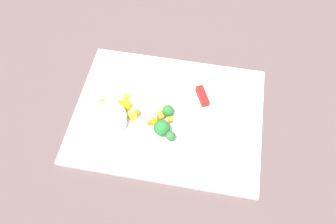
# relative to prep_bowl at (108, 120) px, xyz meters

# --- Properties ---
(ground_plane) EXTENTS (4.00, 4.00, 0.00)m
(ground_plane) POSITION_rel_prep_bowl_xyz_m (0.15, 0.06, -0.03)
(ground_plane) COLOR brown
(cutting_board) EXTENTS (0.50, 0.38, 0.01)m
(cutting_board) POSITION_rel_prep_bowl_xyz_m (0.15, 0.06, -0.02)
(cutting_board) COLOR white
(cutting_board) RESTS_ON ground_plane
(prep_bowl) EXTENTS (0.10, 0.10, 0.03)m
(prep_bowl) POSITION_rel_prep_bowl_xyz_m (0.00, 0.00, 0.00)
(prep_bowl) COLOR #B3B3BA
(prep_bowl) RESTS_ON cutting_board
(chef_knife) EXTENTS (0.15, 0.27, 0.02)m
(chef_knife) POSITION_rel_prep_bowl_xyz_m (0.26, 0.07, -0.01)
(chef_knife) COLOR silver
(chef_knife) RESTS_ON cutting_board
(carrot_dice_0) EXTENTS (0.01, 0.01, 0.01)m
(carrot_dice_0) POSITION_rel_prep_bowl_xyz_m (0.11, 0.02, -0.01)
(carrot_dice_0) COLOR orange
(carrot_dice_0) RESTS_ON cutting_board
(carrot_dice_1) EXTENTS (0.02, 0.02, 0.02)m
(carrot_dice_1) POSITION_rel_prep_bowl_xyz_m (0.13, 0.04, -0.01)
(carrot_dice_1) COLOR orange
(carrot_dice_1) RESTS_ON cutting_board
(carrot_dice_2) EXTENTS (0.02, 0.02, 0.01)m
(carrot_dice_2) POSITION_rel_prep_bowl_xyz_m (0.13, 0.05, -0.01)
(carrot_dice_2) COLOR orange
(carrot_dice_2) RESTS_ON cutting_board
(carrot_dice_3) EXTENTS (0.02, 0.02, 0.01)m
(carrot_dice_3) POSITION_rel_prep_bowl_xyz_m (0.12, 0.02, -0.01)
(carrot_dice_3) COLOR orange
(carrot_dice_3) RESTS_ON cutting_board
(carrot_dice_4) EXTENTS (0.02, 0.02, 0.01)m
(carrot_dice_4) POSITION_rel_prep_bowl_xyz_m (0.07, 0.04, -0.01)
(carrot_dice_4) COLOR orange
(carrot_dice_4) RESTS_ON cutting_board
(carrot_dice_5) EXTENTS (0.02, 0.02, 0.01)m
(carrot_dice_5) POSITION_rel_prep_bowl_xyz_m (0.16, 0.03, -0.01)
(carrot_dice_5) COLOR orange
(carrot_dice_5) RESTS_ON cutting_board
(pepper_dice_0) EXTENTS (0.02, 0.02, 0.02)m
(pepper_dice_0) POSITION_rel_prep_bowl_xyz_m (0.04, 0.06, -0.01)
(pepper_dice_0) COLOR yellow
(pepper_dice_0) RESTS_ON cutting_board
(pepper_dice_1) EXTENTS (0.02, 0.02, 0.01)m
(pepper_dice_1) POSITION_rel_prep_bowl_xyz_m (-0.03, 0.06, -0.01)
(pepper_dice_1) COLOR yellow
(pepper_dice_1) RESTS_ON cutting_board
(pepper_dice_2) EXTENTS (0.02, 0.02, 0.01)m
(pepper_dice_2) POSITION_rel_prep_bowl_xyz_m (0.01, 0.06, -0.01)
(pepper_dice_2) COLOR yellow
(pepper_dice_2) RESTS_ON cutting_board
(pepper_dice_3) EXTENTS (0.03, 0.03, 0.01)m
(pepper_dice_3) POSITION_rel_prep_bowl_xyz_m (0.06, 0.03, -0.01)
(pepper_dice_3) COLOR yellow
(pepper_dice_3) RESTS_ON cutting_board
(pepper_dice_4) EXTENTS (0.02, 0.02, 0.01)m
(pepper_dice_4) POSITION_rel_prep_bowl_xyz_m (0.03, 0.09, -0.01)
(pepper_dice_4) COLOR yellow
(pepper_dice_4) RESTS_ON cutting_board
(broccoli_floret_0) EXTENTS (0.04, 0.04, 0.04)m
(broccoli_floret_0) POSITION_rel_prep_bowl_xyz_m (0.14, -0.00, 0.01)
(broccoli_floret_0) COLOR #84BE6D
(broccoli_floret_0) RESTS_ON cutting_board
(broccoli_floret_1) EXTENTS (0.03, 0.03, 0.03)m
(broccoli_floret_1) POSITION_rel_prep_bowl_xyz_m (0.17, -0.02, 0.00)
(broccoli_floret_1) COLOR #95C057
(broccoli_floret_1) RESTS_ON cutting_board
(broccoli_floret_2) EXTENTS (0.03, 0.03, 0.03)m
(broccoli_floret_2) POSITION_rel_prep_bowl_xyz_m (0.15, 0.05, 0.00)
(broccoli_floret_2) COLOR #91B960
(broccoli_floret_2) RESTS_ON cutting_board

